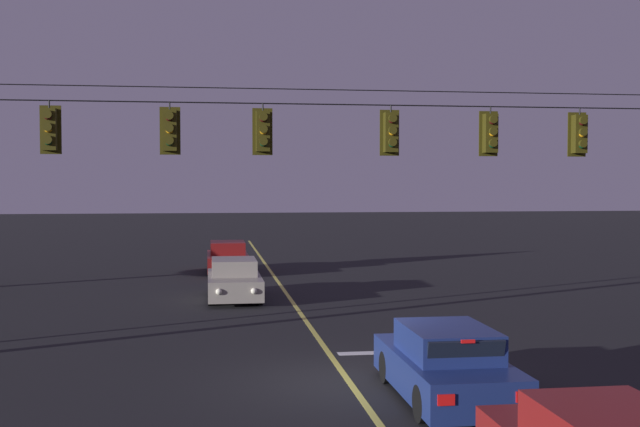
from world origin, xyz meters
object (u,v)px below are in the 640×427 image
(traffic_light_leftmost, at_px, (49,129))
(traffic_light_left_inner, at_px, (170,130))
(car_oncoming_trailing, at_px, (228,258))
(traffic_light_centre, at_px, (263,131))
(traffic_light_right_inner, at_px, (391,132))
(traffic_light_far_right, at_px, (580,134))
(traffic_light_rightmost, at_px, (491,133))
(car_waiting_near_lane, at_px, (446,365))
(car_oncoming_lead, at_px, (234,280))

(traffic_light_leftmost, relative_size, traffic_light_left_inner, 1.00)
(car_oncoming_trailing, bearing_deg, traffic_light_centre, -88.53)
(traffic_light_right_inner, xyz_separation_m, car_oncoming_trailing, (-3.54, 16.74, -4.61))
(traffic_light_centre, distance_m, traffic_light_right_inner, 3.11)
(traffic_light_centre, relative_size, car_oncoming_trailing, 0.28)
(traffic_light_left_inner, xyz_separation_m, traffic_light_far_right, (10.15, 0.00, 0.00))
(traffic_light_rightmost, bearing_deg, car_waiting_near_lane, -118.50)
(traffic_light_far_right, relative_size, car_oncoming_lead, 0.28)
(traffic_light_rightmost, distance_m, traffic_light_far_right, 2.34)
(traffic_light_centre, xyz_separation_m, car_oncoming_lead, (-0.41, 8.62, -4.61))
(car_oncoming_trailing, bearing_deg, traffic_light_left_inner, -95.95)
(traffic_light_far_right, bearing_deg, car_waiting_near_lane, -135.99)
(traffic_light_leftmost, xyz_separation_m, traffic_light_right_inner, (8.00, 0.00, 0.00))
(traffic_light_leftmost, bearing_deg, traffic_light_far_right, 0.00)
(traffic_light_right_inner, bearing_deg, traffic_light_far_right, 0.00)
(traffic_light_centre, xyz_separation_m, traffic_light_right_inner, (3.11, 0.00, 0.00))
(traffic_light_centre, xyz_separation_m, car_waiting_near_lane, (3.05, -4.75, -4.61))
(traffic_light_leftmost, relative_size, traffic_light_far_right, 1.00)
(traffic_light_centre, xyz_separation_m, car_oncoming_trailing, (-0.43, 16.74, -4.61))
(traffic_light_centre, bearing_deg, car_waiting_near_lane, -57.25)
(car_oncoming_lead, bearing_deg, traffic_light_right_inner, -67.75)
(traffic_light_leftmost, height_order, car_oncoming_trailing, traffic_light_leftmost)
(traffic_light_left_inner, distance_m, car_oncoming_lead, 9.93)
(traffic_light_leftmost, xyz_separation_m, car_waiting_near_lane, (7.94, -4.75, -4.61))
(car_waiting_near_lane, bearing_deg, traffic_light_rightmost, 61.50)
(traffic_light_leftmost, bearing_deg, traffic_light_left_inner, 0.00)
(car_waiting_near_lane, relative_size, car_oncoming_trailing, 0.98)
(traffic_light_leftmost, height_order, traffic_light_centre, same)
(traffic_light_centre, distance_m, car_waiting_near_lane, 7.29)
(traffic_light_right_inner, height_order, car_oncoming_lead, traffic_light_right_inner)
(car_oncoming_lead, bearing_deg, traffic_light_rightmost, -54.94)
(traffic_light_leftmost, bearing_deg, traffic_light_centre, 0.00)
(traffic_light_rightmost, bearing_deg, traffic_light_leftmost, 180.00)
(traffic_light_leftmost, distance_m, traffic_light_left_inner, 2.71)
(traffic_light_left_inner, bearing_deg, traffic_light_rightmost, 0.00)
(car_waiting_near_lane, xyz_separation_m, car_oncoming_lead, (-3.47, 13.37, -0.00))
(traffic_light_right_inner, height_order, traffic_light_rightmost, same)
(car_oncoming_lead, bearing_deg, car_waiting_near_lane, -75.45)
(traffic_light_centre, distance_m, traffic_light_rightmost, 5.63)
(traffic_light_leftmost, xyz_separation_m, traffic_light_centre, (4.89, 0.00, 0.00))
(traffic_light_centre, xyz_separation_m, traffic_light_far_right, (7.97, 0.00, 0.00))
(traffic_light_right_inner, bearing_deg, traffic_light_leftmost, 180.00)
(traffic_light_right_inner, distance_m, car_oncoming_lead, 10.39)
(traffic_light_rightmost, bearing_deg, traffic_light_far_right, 0.00)
(traffic_light_leftmost, bearing_deg, traffic_light_right_inner, 0.00)
(traffic_light_right_inner, height_order, traffic_light_far_right, same)
(car_waiting_near_lane, bearing_deg, traffic_light_leftmost, 149.12)
(car_waiting_near_lane, bearing_deg, traffic_light_far_right, 44.01)
(traffic_light_right_inner, relative_size, car_oncoming_trailing, 0.28)
(traffic_light_centre, relative_size, traffic_light_right_inner, 1.00)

